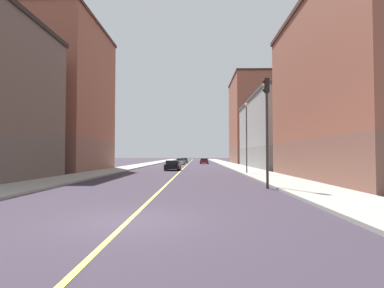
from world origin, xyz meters
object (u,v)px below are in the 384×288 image
object	(u,v)px
traffic_light_left_near	(267,118)
car_maroon	(204,161)
car_black	(173,165)
car_green	(184,160)
building_left_mid	(277,133)
building_left_far	(251,121)
street_lamp_left_near	(246,131)
building_right_midblock	(66,97)
car_silver	(180,161)
building_left_near	(358,88)

from	to	relation	value
traffic_light_left_near	car_maroon	bearing A→B (deg)	92.95
car_black	car_green	xyz separation A→B (m)	(-0.10, 38.08, -0.01)
building_left_mid	building_left_far	distance (m)	24.29
building_left_far	street_lamp_left_near	size ratio (longest dim) A/B	2.75
car_maroon	building_right_midblock	bearing A→B (deg)	-120.58
building_left_mid	traffic_light_left_near	bearing A→B (deg)	-105.68
building_left_far	building_right_midblock	world-z (taller)	building_left_far
traffic_light_left_near	car_green	world-z (taller)	traffic_light_left_near
car_black	car_silver	bearing A→B (deg)	90.96
traffic_light_left_near	car_silver	distance (m)	48.74
building_left_near	traffic_light_left_near	world-z (taller)	building_left_near
building_left_far	car_silver	distance (m)	20.54
building_left_far	car_green	bearing A→B (deg)	162.24
traffic_light_left_near	car_black	bearing A→B (deg)	109.15
street_lamp_left_near	car_silver	bearing A→B (deg)	105.00
building_left_mid	car_silver	world-z (taller)	building_left_mid
building_left_near	street_lamp_left_near	size ratio (longest dim) A/B	2.67
building_left_near	building_left_far	xyz separation A→B (m)	(-0.00, 49.00, 2.91)
building_left_mid	building_left_far	size ratio (longest dim) A/B	1.16
building_left_far	car_green	xyz separation A→B (m)	(-16.42, 5.26, -9.73)
car_green	building_left_far	bearing A→B (deg)	-17.76
street_lamp_left_near	car_green	distance (m)	46.97
building_right_midblock	street_lamp_left_near	world-z (taller)	building_right_midblock
car_green	car_maroon	bearing A→B (deg)	-56.00
building_right_midblock	car_green	world-z (taller)	building_right_midblock
building_right_midblock	traffic_light_left_near	world-z (taller)	building_right_midblock
building_left_near	building_left_far	world-z (taller)	building_left_far
car_maroon	car_green	bearing A→B (deg)	124.00
building_left_far	car_black	xyz separation A→B (m)	(-16.31, -32.82, -9.72)
car_black	car_silver	world-z (taller)	car_black
building_right_midblock	street_lamp_left_near	distance (m)	24.07
building_left_mid	traffic_light_left_near	world-z (taller)	building_left_mid
building_left_mid	car_black	distance (m)	19.29
building_right_midblock	car_silver	size ratio (longest dim) A/B	4.34
building_left_far	building_left_near	bearing A→B (deg)	-90.00
traffic_light_left_near	building_right_midblock	bearing A→B (deg)	136.34
building_left_far	building_left_mid	bearing A→B (deg)	-90.00
building_left_far	car_black	bearing A→B (deg)	-116.43
street_lamp_left_near	car_green	size ratio (longest dim) A/B	1.84
building_left_near	car_green	bearing A→B (deg)	106.83
building_left_mid	car_silver	bearing A→B (deg)	134.59
car_black	building_right_midblock	bearing A→B (deg)	-174.51
traffic_light_left_near	car_silver	xyz separation A→B (m)	(-8.06, 47.93, -3.72)
building_left_far	building_right_midblock	distance (m)	45.66
building_left_near	building_left_mid	size ratio (longest dim) A/B	0.83
building_left_near	building_right_midblock	world-z (taller)	building_right_midblock
building_left_near	car_silver	world-z (taller)	building_left_near
building_left_far	traffic_light_left_near	bearing A→B (deg)	-99.01
building_left_mid	car_silver	distance (m)	24.38
building_left_far	building_right_midblock	xyz separation A→B (m)	(-30.30, -34.16, -0.71)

